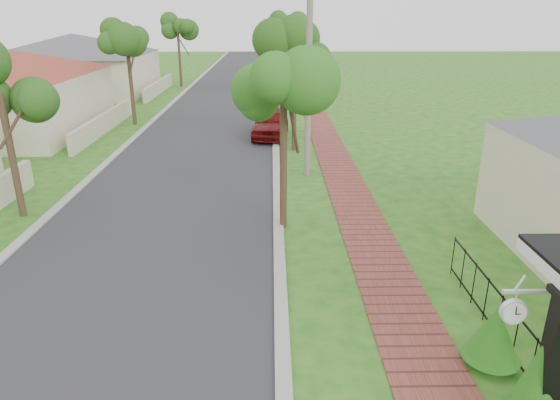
% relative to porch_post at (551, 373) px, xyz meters
% --- Properties ---
extents(ground, '(160.00, 160.00, 0.00)m').
position_rel_porch_post_xyz_m(ground, '(-4.55, 1.00, -1.12)').
color(ground, '#205E16').
rests_on(ground, ground).
extents(road, '(7.00, 120.00, 0.02)m').
position_rel_porch_post_xyz_m(road, '(-7.55, 21.00, -1.12)').
color(road, '#28282B').
rests_on(road, ground).
extents(kerb_right, '(0.30, 120.00, 0.10)m').
position_rel_porch_post_xyz_m(kerb_right, '(-3.90, 21.00, -1.12)').
color(kerb_right, '#9E9E99').
rests_on(kerb_right, ground).
extents(kerb_left, '(0.30, 120.00, 0.10)m').
position_rel_porch_post_xyz_m(kerb_left, '(-11.20, 21.00, -1.12)').
color(kerb_left, '#9E9E99').
rests_on(kerb_left, ground).
extents(sidewalk, '(1.50, 120.00, 0.03)m').
position_rel_porch_post_xyz_m(sidewalk, '(-1.30, 21.00, -1.12)').
color(sidewalk, brown).
rests_on(sidewalk, ground).
extents(porch_post, '(0.48, 0.48, 2.52)m').
position_rel_porch_post_xyz_m(porch_post, '(0.00, 0.00, 0.00)').
color(porch_post, black).
rests_on(porch_post, ground).
extents(picket_fence, '(0.03, 8.02, 1.00)m').
position_rel_porch_post_xyz_m(picket_fence, '(0.35, 1.00, -0.59)').
color(picket_fence, black).
rests_on(picket_fence, ground).
extents(street_trees, '(10.70, 37.65, 5.89)m').
position_rel_porch_post_xyz_m(street_trees, '(-7.42, 27.84, 3.42)').
color(street_trees, '#382619').
rests_on(street_trees, ground).
extents(far_house_grey, '(15.56, 15.56, 4.60)m').
position_rel_porch_post_xyz_m(far_house_grey, '(-19.52, 35.00, 1.22)').
color(far_house_grey, beige).
rests_on(far_house_grey, ground).
extents(parked_car_red, '(2.07, 4.47, 1.48)m').
position_rel_porch_post_xyz_m(parked_car_red, '(-4.15, 19.75, -0.38)').
color(parked_car_red, '#5E0E0E').
rests_on(parked_car_red, ground).
extents(parked_car_white, '(1.88, 4.45, 1.43)m').
position_rel_porch_post_xyz_m(parked_car_white, '(-4.15, 37.75, -0.41)').
color(parked_car_white, silver).
rests_on(parked_car_white, ground).
extents(near_tree, '(1.87, 1.87, 4.79)m').
position_rel_porch_post_xyz_m(near_tree, '(-3.75, 8.00, 2.69)').
color(near_tree, '#382619').
rests_on(near_tree, ground).
extents(utility_pole, '(1.20, 0.24, 8.03)m').
position_rel_porch_post_xyz_m(utility_pole, '(-2.70, 13.07, 2.95)').
color(utility_pole, gray).
rests_on(utility_pole, ground).
extents(station_clock, '(0.67, 0.13, 0.57)m').
position_rel_porch_post_xyz_m(station_clock, '(-0.49, 0.40, 0.83)').
color(station_clock, silver).
rests_on(station_clock, ground).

